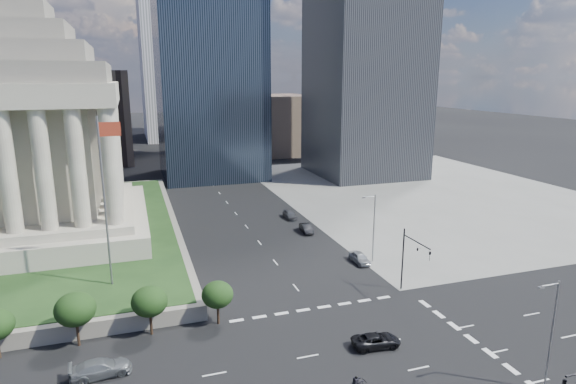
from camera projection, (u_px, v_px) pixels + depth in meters
name	position (u px, v px, depth m)	size (l,w,h in m)	color
ground	(203.00, 172.00, 135.02)	(500.00, 500.00, 0.00)	black
sidewalk_ne	(426.00, 192.00, 112.05)	(68.00, 90.00, 0.03)	slate
war_memorial	(20.00, 109.00, 71.66)	(34.00, 34.00, 39.00)	gray
flagpole	(105.00, 193.00, 55.12)	(2.52, 0.24, 20.00)	slate
midrise_glass	(209.00, 62.00, 124.03)	(26.00, 26.00, 60.00)	black
building_filler_ne	(280.00, 124.00, 170.14)	(20.00, 30.00, 20.00)	brown
building_filler_nw	(90.00, 117.00, 150.35)	(24.00, 30.00, 28.00)	brown
traffic_signal_ne	(411.00, 255.00, 57.87)	(0.30, 5.74, 8.00)	black
street_lamp_south	(551.00, 330.00, 39.83)	(2.13, 0.22, 10.00)	slate
street_lamp_north	(373.00, 224.00, 68.47)	(2.13, 0.22, 10.00)	slate
pickup_truck	(376.00, 340.00, 47.58)	(4.87, 2.25, 1.35)	black
suv_grey	(101.00, 368.00, 42.92)	(2.16, 5.31, 1.54)	slate
parked_sedan_near	(360.00, 258.00, 69.17)	(1.80, 4.47, 1.52)	gray
parked_sedan_mid	(306.00, 228.00, 82.62)	(1.57, 4.50, 1.48)	black
parked_sedan_far	(290.00, 214.00, 90.91)	(1.81, 4.49, 1.53)	#4C4E52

